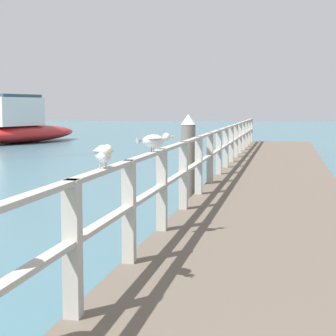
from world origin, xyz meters
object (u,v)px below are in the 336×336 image
Objects in this scene: dock_piling_far at (188,159)px; seagull_foreground at (103,153)px; boat_0 at (19,127)px; seagull_background at (154,140)px.

dock_piling_far is 4.00× the size of seagull_foreground.
seagull_background is at bearing 131.55° from boat_0.
dock_piling_far is 0.19× the size of boat_0.
boat_0 is at bearing 122.86° from dock_piling_far.
dock_piling_far is at bearing 136.66° from boat_0.
seagull_foreground is at bearing 129.67° from boat_0.
seagull_background is at bearing -118.03° from seagull_foreground.
seagull_foreground is at bearing -86.85° from dock_piling_far.
dock_piling_far reaches higher than seagull_background.
seagull_background is at bearing -85.56° from dock_piling_far.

